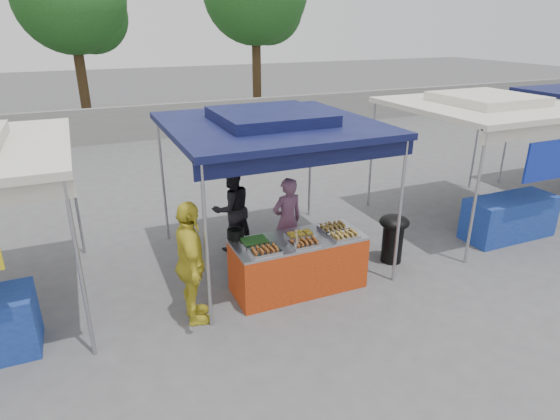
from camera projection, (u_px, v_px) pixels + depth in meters
name	position (u px, v px, depth m)	size (l,w,h in m)	color
ground_plane	(295.00, 285.00, 7.38)	(80.00, 80.00, 0.00)	#4E4E50
back_wall	(163.00, 121.00, 16.51)	(40.00, 0.25, 1.20)	slate
main_canopy	(271.00, 124.00, 7.32)	(3.20, 3.20, 2.57)	#A3A2A9
neighbor_stall_right	(496.00, 149.00, 8.93)	(3.20, 3.20, 2.57)	#A3A2A9
tree_1	(75.00, 3.00, 16.26)	(3.82, 3.82, 6.56)	#382815
vendor_table	(298.00, 264.00, 7.13)	(2.00, 0.80, 0.85)	#A8320F
food_tray_fl	(265.00, 251.00, 6.53)	(0.42, 0.30, 0.07)	#AEADB2
food_tray_fm	(305.00, 243.00, 6.75)	(0.42, 0.30, 0.07)	#AEADB2
food_tray_fr	(344.00, 235.00, 6.99)	(0.42, 0.30, 0.07)	#AEADB2
food_tray_bl	(254.00, 242.00, 6.80)	(0.42, 0.30, 0.07)	#AEADB2
food_tray_bm	(300.00, 234.00, 7.03)	(0.42, 0.30, 0.07)	#AEADB2
food_tray_br	(333.00, 227.00, 7.27)	(0.42, 0.30, 0.07)	#AEADB2
cooking_pot	(236.00, 234.00, 6.94)	(0.25, 0.25, 0.15)	black
skewer_cup	(297.00, 245.00, 6.65)	(0.08, 0.08, 0.10)	#A3A2A9
wok_burner	(393.00, 234.00, 7.93)	(0.51, 0.51, 0.85)	black
crate_left	(261.00, 268.00, 7.57)	(0.48, 0.34, 0.29)	navy
crate_right	(307.00, 261.00, 7.81)	(0.47, 0.33, 0.28)	navy
crate_stacked	(307.00, 246.00, 7.71)	(0.46, 0.32, 0.27)	navy
vendor_woman	(287.00, 221.00, 7.83)	(0.55, 0.36, 1.51)	#774C6A
helper_man	(232.00, 209.00, 8.28)	(0.75, 0.59, 1.55)	black
customer_person	(191.00, 264.00, 6.18)	(1.03, 0.43, 1.75)	gold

